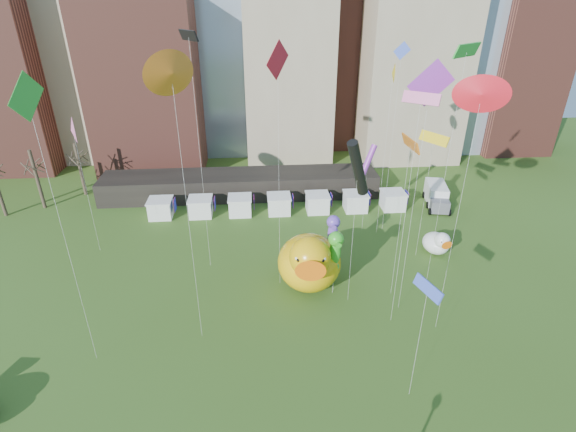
{
  "coord_description": "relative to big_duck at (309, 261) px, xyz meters",
  "views": [
    {
      "loc": [
        -1.94,
        -14.37,
        25.07
      ],
      "look_at": [
        0.15,
        11.3,
        12.0
      ],
      "focal_mm": 27.0,
      "sensor_mm": 36.0,
      "label": 1
    }
  ],
  "objects": [
    {
      "name": "skyline",
      "position": [
        -0.59,
        41.43,
        18.52
      ],
      "size": [
        101.0,
        23.0,
        68.0
      ],
      "color": "brown",
      "rests_on": "ground"
    },
    {
      "name": "pavilion",
      "position": [
        -6.84,
        22.36,
        -1.32
      ],
      "size": [
        38.0,
        6.0,
        3.2
      ],
      "primitive_type": "cube",
      "color": "black",
      "rests_on": "ground"
    },
    {
      "name": "vendor_tents",
      "position": [
        -1.83,
        16.36,
        -1.82
      ],
      "size": [
        33.24,
        2.8,
        2.4
      ],
      "color": "white",
      "rests_on": "ground"
    },
    {
      "name": "bare_trees",
      "position": [
        -33.01,
        20.91,
        1.09
      ],
      "size": [
        8.44,
        6.44,
        8.5
      ],
      "color": "#382B21",
      "rests_on": "ground"
    },
    {
      "name": "big_duck",
      "position": [
        0.0,
        0.0,
        0.0
      ],
      "size": [
        6.76,
        8.59,
        6.37
      ],
      "rotation": [
        0.0,
        0.0,
        -0.11
      ],
      "color": "#E3AC0B",
      "rests_on": "ground"
    },
    {
      "name": "small_duck",
      "position": [
        14.6,
        4.97,
        -1.6
      ],
      "size": [
        3.18,
        3.95,
        2.89
      ],
      "rotation": [
        0.0,
        0.0,
        0.15
      ],
      "color": "white",
      "rests_on": "ground"
    },
    {
      "name": "seahorse_green",
      "position": [
        2.15,
        -1.19,
        1.99
      ],
      "size": [
        1.47,
        1.81,
        6.64
      ],
      "rotation": [
        0.0,
        0.0,
        0.06
      ],
      "color": "silver",
      "rests_on": "ground"
    },
    {
      "name": "seahorse_purple",
      "position": [
        2.73,
        3.15,
        1.44
      ],
      "size": [
        1.48,
        1.79,
        6.02
      ],
      "rotation": [
        0.0,
        0.0,
        -0.11
      ],
      "color": "silver",
      "rests_on": "ground"
    },
    {
      "name": "box_truck",
      "position": [
        19.29,
        17.0,
        -1.51
      ],
      "size": [
        3.7,
        6.83,
        2.75
      ],
      "rotation": [
        0.0,
        0.0,
        -0.21
      ],
      "color": "white",
      "rests_on": "ground"
    },
    {
      "name": "kite_0",
      "position": [
        -2.74,
        0.87,
        17.42
      ],
      "size": [
        1.87,
        2.35,
        22.24
      ],
      "color": "silver",
      "rests_on": "ground"
    },
    {
      "name": "kite_1",
      "position": [
        6.52,
        -5.4,
        15.89
      ],
      "size": [
        2.21,
        1.92,
        19.4
      ],
      "color": "silver",
      "rests_on": "ground"
    },
    {
      "name": "kite_2",
      "position": [
        -9.78,
        4.55,
        19.13
      ],
      "size": [
        1.87,
        2.53,
        22.7
      ],
      "color": "silver",
      "rests_on": "ground"
    },
    {
      "name": "kite_3",
      "position": [
        11.8,
        0.13,
        18.36
      ],
      "size": [
        2.99,
        2.51,
        21.94
      ],
      "color": "silver",
      "rests_on": "ground"
    },
    {
      "name": "kite_4",
      "position": [
        12.29,
        4.7,
        10.08
      ],
      "size": [
        1.96,
        3.04,
        13.56
      ],
      "color": "silver",
      "rests_on": "ground"
    },
    {
      "name": "kite_5",
      "position": [
        5.5,
        -13.2,
        6.19
      ],
      "size": [
        1.07,
        2.44,
        9.54
      ],
      "color": "silver",
      "rests_on": "ground"
    },
    {
      "name": "kite_6",
      "position": [
        7.65,
        -1.63,
        11.66
      ],
      "size": [
        0.61,
        3.09,
        15.13
      ],
      "color": "silver",
      "rests_on": "ground"
    },
    {
      "name": "kite_7",
      "position": [
        7.86,
        11.04,
        5.68
      ],
      "size": [
        2.32,
        1.68,
        10.55
      ],
      "color": "silver",
      "rests_on": "ground"
    },
    {
      "name": "kite_8",
      "position": [
        10.07,
        -6.55,
        16.47
      ],
      "size": [
        2.45,
        1.04,
        20.66
      ],
      "color": "silver",
      "rests_on": "ground"
    },
    {
      "name": "kite_9",
      "position": [
        -22.23,
        8.61,
        10.61
      ],
      "size": [
        1.25,
        2.44,
        14.8
      ],
      "color": "silver",
      "rests_on": "ground"
    },
    {
      "name": "kite_10",
      "position": [
        3.37,
        -2.29,
        9.99
      ],
      "size": [
        2.74,
        2.78,
        15.5
      ],
      "color": "silver",
      "rests_on": "ground"
    },
    {
      "name": "kite_11",
      "position": [
        -17.57,
        -7.93,
        16.67
      ],
      "size": [
        0.93,
        2.69,
        21.42
      ],
      "color": "silver",
      "rests_on": "ground"
    },
    {
      "name": "kite_12",
      "position": [
        9.33,
        9.93,
        15.29
      ],
      "size": [
        0.71,
        1.86,
        19.2
      ],
      "color": "silver",
      "rests_on": "ground"
    },
    {
      "name": "kite_13",
      "position": [
        10.34,
        10.97,
        16.35
      ],
      "size": [
        1.43,
        1.15,
        21.16
      ],
      "color": "silver",
      "rests_on": "ground"
    },
    {
      "name": "kite_14",
      "position": [
        -9.67,
        -6.04,
        17.97
      ],
      "size": [
        1.96,
        2.35,
        22.28
      ],
      "color": "silver",
      "rests_on": "ground"
    },
    {
      "name": "kite_15",
      "position": [
        7.69,
        -3.8,
        16.47
      ],
      "size": [
        3.28,
        0.4,
        21.34
      ],
      "color": "silver",
      "rests_on": "ground"
    }
  ]
}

